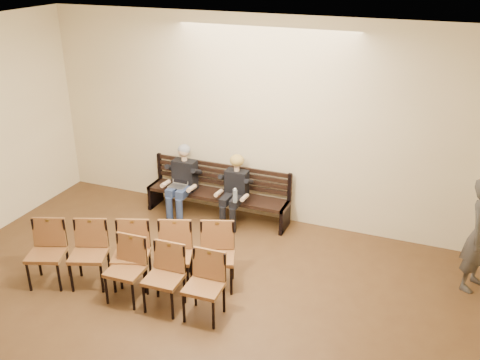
# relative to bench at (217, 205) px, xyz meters

# --- Properties ---
(room_walls) EXTENTS (8.02, 10.01, 3.51)m
(room_walls) POSITION_rel_bench_xyz_m (0.73, -3.86, 2.31)
(room_walls) COLOR beige
(room_walls) RESTS_ON ground
(bench) EXTENTS (2.60, 0.90, 0.45)m
(bench) POSITION_rel_bench_xyz_m (0.00, 0.00, 0.00)
(bench) COLOR black
(bench) RESTS_ON ground
(seated_man) EXTENTS (0.51, 0.71, 1.24)m
(seated_man) POSITION_rel_bench_xyz_m (-0.61, -0.12, 0.39)
(seated_man) COLOR black
(seated_man) RESTS_ON ground
(seated_woman) EXTENTS (0.48, 0.66, 1.11)m
(seated_woman) POSITION_rel_bench_xyz_m (0.38, -0.12, 0.33)
(seated_woman) COLOR black
(seated_woman) RESTS_ON ground
(laptop) EXTENTS (0.34, 0.29, 0.22)m
(laptop) POSITION_rel_bench_xyz_m (-0.64, -0.26, 0.33)
(laptop) COLOR #B5B5B9
(laptop) RESTS_ON bench
(water_bottle) EXTENTS (0.09, 0.09, 0.25)m
(water_bottle) POSITION_rel_bench_xyz_m (0.52, -0.42, 0.35)
(water_bottle) COLOR silver
(water_bottle) RESTS_ON bench
(bag) EXTENTS (0.42, 0.36, 0.27)m
(bag) POSITION_rel_bench_xyz_m (0.16, -1.74, -0.09)
(bag) COLOR black
(bag) RESTS_ON ground
(chair_row_front) EXTENTS (2.89, 1.48, 0.94)m
(chair_row_front) POSITION_rel_bench_xyz_m (-0.25, -2.37, 0.25)
(chair_row_front) COLOR brown
(chair_row_front) RESTS_ON ground
(chair_row_back) EXTENTS (1.63, 0.56, 0.90)m
(chair_row_back) POSITION_rel_bench_xyz_m (0.43, -2.67, 0.22)
(chair_row_back) COLOR brown
(chair_row_back) RESTS_ON ground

